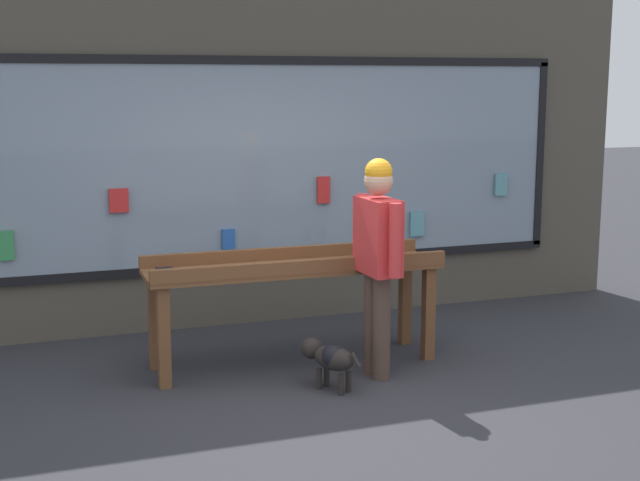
{
  "coord_description": "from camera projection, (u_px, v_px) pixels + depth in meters",
  "views": [
    {
      "loc": [
        -2.19,
        -5.76,
        2.31
      ],
      "look_at": [
        0.16,
        0.75,
        1.06
      ],
      "focal_mm": 50.0,
      "sensor_mm": 36.0,
      "label": 1
    }
  ],
  "objects": [
    {
      "name": "person_browsing",
      "position": [
        378.0,
        250.0,
        6.88
      ],
      "size": [
        0.24,
        0.68,
        1.72
      ],
      "rotation": [
        0.0,
        0.0,
        1.6
      ],
      "color": "#4C382D",
      "rests_on": "ground_plane"
    },
    {
      "name": "display_table_main",
      "position": [
        294.0,
        276.0,
        7.22
      ],
      "size": [
        2.41,
        0.68,
        0.93
      ],
      "color": "brown",
      "rests_on": "ground_plane"
    },
    {
      "name": "shopfront_facade",
      "position": [
        243.0,
        135.0,
        8.36
      ],
      "size": [
        8.01,
        0.29,
        3.65
      ],
      "color": "#4C473D",
      "rests_on": "ground_plane"
    },
    {
      "name": "ground_plane",
      "position": [
        335.0,
        402.0,
        6.48
      ],
      "size": [
        40.0,
        40.0,
        0.0
      ],
      "primitive_type": "plane",
      "color": "#2D2D33"
    },
    {
      "name": "small_dog",
      "position": [
        330.0,
        357.0,
        6.7
      ],
      "size": [
        0.36,
        0.49,
        0.37
      ],
      "rotation": [
        0.0,
        0.0,
        2.11
      ],
      "color": "black",
      "rests_on": "ground_plane"
    }
  ]
}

